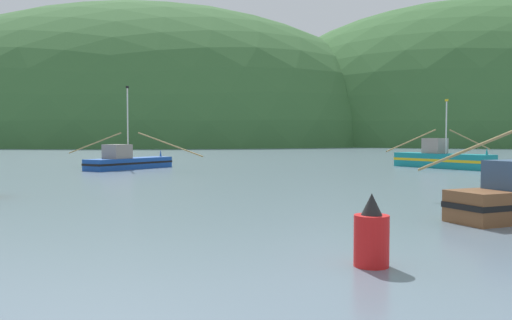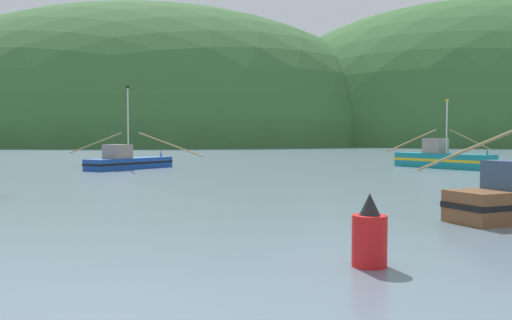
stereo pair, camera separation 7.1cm
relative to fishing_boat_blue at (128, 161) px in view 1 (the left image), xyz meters
name	(u,v)px [view 1 (the left image)]	position (x,y,z in m)	size (l,w,h in m)	color
hill_far_left	(465,145)	(49.69, 163.53, -0.71)	(173.05, 138.44, 100.94)	#386633
hill_mid_left	(137,144)	(-73.16, 146.55, -0.71)	(208.36, 166.69, 103.38)	#386633
fishing_boat_blue	(128,161)	(0.00, 0.00, 0.00)	(16.11, 9.30, 7.54)	#19479E
fishing_boat_teal	(441,159)	(27.86, 8.52, 0.15)	(10.22, 11.27, 6.42)	#147F84
channel_buoy	(371,236)	(22.78, -31.72, -0.01)	(0.80, 0.80, 1.68)	red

